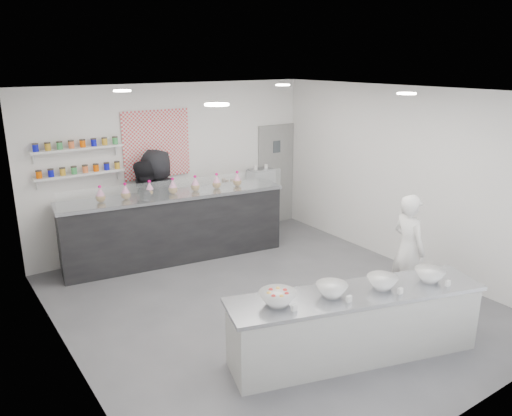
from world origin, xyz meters
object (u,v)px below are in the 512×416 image
(espresso_ledge, at_px, (252,210))
(espresso_machine, at_px, (261,179))
(back_bar, at_px, (175,227))
(staff_left, at_px, (144,212))
(staff_right, at_px, (158,204))
(woman_prep, at_px, (408,249))
(prep_counter, at_px, (355,324))

(espresso_ledge, relative_size, espresso_machine, 2.34)
(back_bar, distance_m, staff_left, 0.59)
(espresso_ledge, bearing_deg, staff_right, -175.08)
(back_bar, distance_m, espresso_ledge, 2.01)
(woman_prep, bearing_deg, prep_counter, 118.85)
(back_bar, bearing_deg, prep_counter, -75.73)
(back_bar, height_order, staff_left, staff_left)
(prep_counter, bearing_deg, espresso_ledge, 87.69)
(back_bar, relative_size, woman_prep, 2.40)
(back_bar, xyz_separation_m, espresso_ledge, (1.94, 0.49, -0.16))
(staff_left, distance_m, staff_right, 0.31)
(espresso_ledge, bearing_deg, woman_prep, -88.28)
(staff_right, bearing_deg, espresso_ledge, 162.26)
(back_bar, bearing_deg, staff_right, 124.03)
(espresso_ledge, distance_m, espresso_machine, 0.67)
(espresso_machine, xyz_separation_m, staff_left, (-2.62, -0.24, -0.18))
(prep_counter, bearing_deg, woman_prep, 36.78)
(woman_prep, bearing_deg, staff_right, 39.85)
(espresso_ledge, relative_size, staff_left, 0.66)
(back_bar, height_order, espresso_machine, espresso_machine)
(espresso_ledge, xyz_separation_m, woman_prep, (0.12, -3.83, 0.37))
(prep_counter, height_order, woman_prep, woman_prep)
(prep_counter, relative_size, espresso_machine, 6.10)
(prep_counter, height_order, espresso_ledge, espresso_ledge)
(espresso_ledge, bearing_deg, staff_left, -174.29)
(espresso_machine, bearing_deg, back_bar, -167.32)
(prep_counter, bearing_deg, back_bar, 112.71)
(woman_prep, xyz_separation_m, staff_left, (-2.50, 3.59, 0.08))
(staff_left, height_order, staff_right, staff_right)
(espresso_ledge, bearing_deg, back_bar, -165.86)
(espresso_ledge, height_order, woman_prep, woman_prep)
(prep_counter, xyz_separation_m, espresso_ledge, (1.52, 4.43, 0.02))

